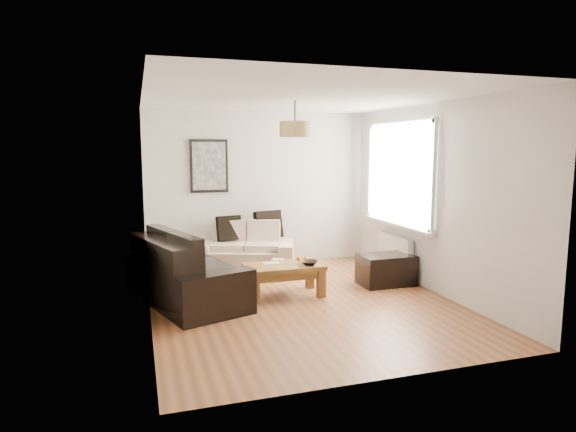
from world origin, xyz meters
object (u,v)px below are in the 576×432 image
object	(u,v)px
coffee_table	(284,280)
ottoman	(386,270)
loveseat_cream	(246,248)
sofa_leather	(186,269)

from	to	relation	value
coffee_table	ottoman	distance (m)	1.59
loveseat_cream	sofa_leather	xyz separation A→B (m)	(-1.09, -1.28, 0.04)
coffee_table	ottoman	world-z (taller)	ottoman
ottoman	sofa_leather	bearing A→B (deg)	178.26
loveseat_cream	coffee_table	xyz separation A→B (m)	(0.20, -1.44, -0.17)
loveseat_cream	coffee_table	bearing A→B (deg)	-62.74
sofa_leather	coffee_table	xyz separation A→B (m)	(1.29, -0.15, -0.21)
sofa_leather	ottoman	world-z (taller)	sofa_leather
loveseat_cream	coffee_table	distance (m)	1.46
loveseat_cream	ottoman	bearing A→B (deg)	-18.21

